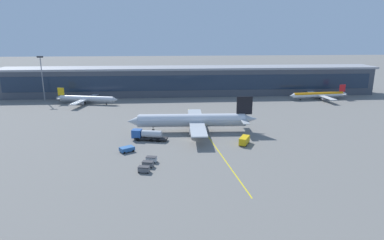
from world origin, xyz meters
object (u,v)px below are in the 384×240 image
Objects in this scene: pushback_tug at (127,149)px; commuter_jet_near at (86,99)px; baggage_cart_1 at (148,164)px; baggage_cart_2 at (151,159)px; main_airliner at (193,120)px; fuel_tanker at (147,135)px; baggage_cart_0 at (144,169)px; crew_van at (244,140)px; commuter_jet_far at (319,95)px.

commuter_jet_near is at bearing 111.56° from pushback_tug.
baggage_cart_2 is (0.73, 3.11, 0.00)m from baggage_cart_1.
main_airliner reaches higher than commuter_jet_near.
fuel_tanker is 3.78× the size of baggage_cart_2.
baggage_cart_0 is at bearing -88.70° from fuel_tanker.
crew_van is at bearing 6.37° from pushback_tug.
crew_van is at bearing 23.86° from baggage_cart_2.
main_airliner is 1.45× the size of commuter_jet_near.
baggage_cart_1 is at bearing 76.73° from baggage_cart_0.
baggage_cart_2 is (2.01, -17.72, -0.96)m from fuel_tanker.
pushback_tug is 10.69m from baggage_cart_2.
commuter_jet_near is at bearing 114.23° from baggage_cart_2.
fuel_tanker is 2.05× the size of crew_van.
crew_van reaches higher than baggage_cart_2.
fuel_tanker is 0.37× the size of commuter_jet_near.
baggage_cart_0 is 112.31m from commuter_jet_far.
fuel_tanker is 2.50× the size of pushback_tug.
baggage_cart_1 is 0.10× the size of commuter_jet_near.
main_airliner reaches higher than crew_van.
fuel_tanker is 29.16m from crew_van.
crew_van is at bearing -44.94° from main_airliner.
baggage_cart_1 is 0.10× the size of commuter_jet_far.
crew_van is at bearing -45.64° from commuter_jet_near.
fuel_tanker is 3.78× the size of baggage_cart_0.
crew_van reaches higher than pushback_tug.
main_airliner reaches higher than baggage_cart_2.
crew_van is 1.84× the size of baggage_cart_1.
baggage_cart_1 is at bearing -86.50° from fuel_tanker.
baggage_cart_1 is 81.50m from commuter_jet_near.
pushback_tug is 15.29m from baggage_cart_0.
pushback_tug is 1.51× the size of baggage_cart_0.
crew_van is 84.27m from commuter_jet_near.
baggage_cart_2 is at bearing -65.77° from commuter_jet_near.
baggage_cart_1 is 1.00× the size of baggage_cart_2.
crew_van is 33.26m from baggage_cart_0.
main_airliner is 20.04m from crew_van.
fuel_tanker is 3.78× the size of baggage_cart_1.
commuter_jet_near is (-25.28, 63.99, 1.67)m from pushback_tug.
fuel_tanker reaches higher than baggage_cart_0.
main_airliner is at bearing 64.20° from baggage_cart_2.
commuter_jet_far is (76.99, 74.11, 1.66)m from baggage_cart_2.
main_airliner is 26.62m from pushback_tug.
crew_van is (33.64, 3.76, 0.47)m from pushback_tug.
baggage_cart_2 is 0.10× the size of commuter_jet_far.
baggage_cart_0 is 6.40m from baggage_cart_2.
crew_van is at bearing 32.69° from baggage_cart_0.
fuel_tanker is at bearing 168.14° from crew_van.
baggage_cart_1 is at bearing -67.14° from commuter_jet_near.
commuter_jet_near is (-109.38, -2.14, 0.08)m from commuter_jet_far.
pushback_tug is 0.82× the size of crew_van.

